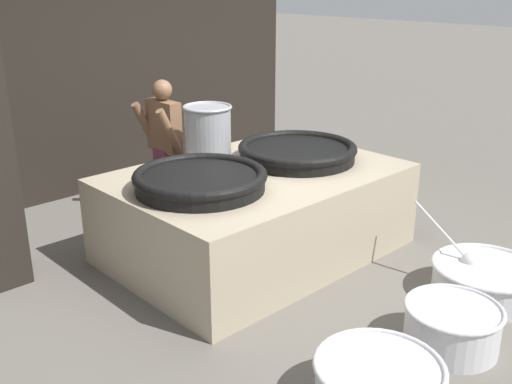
{
  "coord_description": "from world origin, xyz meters",
  "views": [
    {
      "loc": [
        -3.87,
        -4.08,
        2.69
      ],
      "look_at": [
        0.0,
        0.0,
        0.65
      ],
      "focal_mm": 42.0,
      "sensor_mm": 36.0,
      "label": 1
    }
  ],
  "objects_px": {
    "giant_wok_near": "(200,180)",
    "giant_wok_far": "(297,151)",
    "prep_bowl_meat": "(452,325)",
    "stock_pot": "(208,131)",
    "prep_bowl_vegetables": "(485,278)",
    "prep_bowl_extra": "(378,383)",
    "cook": "(164,144)"
  },
  "relations": [
    {
      "from": "giant_wok_near",
      "to": "giant_wok_far",
      "type": "height_order",
      "value": "giant_wok_near"
    },
    {
      "from": "giant_wok_far",
      "to": "prep_bowl_meat",
      "type": "height_order",
      "value": "giant_wok_far"
    },
    {
      "from": "stock_pot",
      "to": "prep_bowl_vegetables",
      "type": "bearing_deg",
      "value": -72.69
    },
    {
      "from": "prep_bowl_vegetables",
      "to": "giant_wok_near",
      "type": "bearing_deg",
      "value": 128.12
    },
    {
      "from": "giant_wok_near",
      "to": "prep_bowl_meat",
      "type": "distance_m",
      "value": 2.43
    },
    {
      "from": "stock_pot",
      "to": "prep_bowl_extra",
      "type": "distance_m",
      "value": 3.31
    },
    {
      "from": "giant_wok_near",
      "to": "cook",
      "type": "height_order",
      "value": "cook"
    },
    {
      "from": "cook",
      "to": "prep_bowl_meat",
      "type": "height_order",
      "value": "cook"
    },
    {
      "from": "prep_bowl_vegetables",
      "to": "prep_bowl_extra",
      "type": "distance_m",
      "value": 1.92
    },
    {
      "from": "giant_wok_near",
      "to": "cook",
      "type": "relative_size",
      "value": 0.75
    },
    {
      "from": "prep_bowl_vegetables",
      "to": "prep_bowl_extra",
      "type": "xyz_separation_m",
      "value": [
        -1.91,
        -0.22,
        0.02
      ]
    },
    {
      "from": "giant_wok_far",
      "to": "prep_bowl_meat",
      "type": "xyz_separation_m",
      "value": [
        -0.66,
        -2.24,
        -0.77
      ]
    },
    {
      "from": "prep_bowl_extra",
      "to": "prep_bowl_vegetables",
      "type": "bearing_deg",
      "value": 6.64
    },
    {
      "from": "stock_pot",
      "to": "prep_bowl_vegetables",
      "type": "relative_size",
      "value": 0.45
    },
    {
      "from": "giant_wok_far",
      "to": "prep_bowl_extra",
      "type": "distance_m",
      "value": 2.9
    },
    {
      "from": "giant_wok_far",
      "to": "cook",
      "type": "height_order",
      "value": "cook"
    },
    {
      "from": "giant_wok_near",
      "to": "prep_bowl_extra",
      "type": "relative_size",
      "value": 1.4
    },
    {
      "from": "giant_wok_far",
      "to": "stock_pot",
      "type": "height_order",
      "value": "stock_pot"
    },
    {
      "from": "stock_pot",
      "to": "prep_bowl_meat",
      "type": "distance_m",
      "value": 3.12
    },
    {
      "from": "giant_wok_far",
      "to": "stock_pot",
      "type": "distance_m",
      "value": 0.96
    },
    {
      "from": "giant_wok_near",
      "to": "giant_wok_far",
      "type": "relative_size",
      "value": 0.98
    },
    {
      "from": "stock_pot",
      "to": "prep_bowl_extra",
      "type": "xyz_separation_m",
      "value": [
        -1.04,
        -2.99,
        -0.97
      ]
    },
    {
      "from": "cook",
      "to": "giant_wok_far",
      "type": "bearing_deg",
      "value": 113.81
    },
    {
      "from": "prep_bowl_vegetables",
      "to": "prep_bowl_extra",
      "type": "height_order",
      "value": "prep_bowl_vegetables"
    },
    {
      "from": "cook",
      "to": "prep_bowl_extra",
      "type": "height_order",
      "value": "cook"
    },
    {
      "from": "giant_wok_far",
      "to": "prep_bowl_meat",
      "type": "relative_size",
      "value": 1.67
    },
    {
      "from": "giant_wok_near",
      "to": "prep_bowl_meat",
      "type": "xyz_separation_m",
      "value": [
        0.65,
        -2.21,
        -0.77
      ]
    },
    {
      "from": "prep_bowl_meat",
      "to": "giant_wok_far",
      "type": "bearing_deg",
      "value": 73.49
    },
    {
      "from": "giant_wok_near",
      "to": "cook",
      "type": "xyz_separation_m",
      "value": [
        0.67,
        1.5,
        -0.1
      ]
    },
    {
      "from": "stock_pot",
      "to": "giant_wok_near",
      "type": "bearing_deg",
      "value": -133.23
    },
    {
      "from": "giant_wok_near",
      "to": "stock_pot",
      "type": "distance_m",
      "value": 1.06
    },
    {
      "from": "prep_bowl_meat",
      "to": "prep_bowl_extra",
      "type": "xyz_separation_m",
      "value": [
        -0.98,
        -0.02,
        -0.0
      ]
    }
  ]
}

